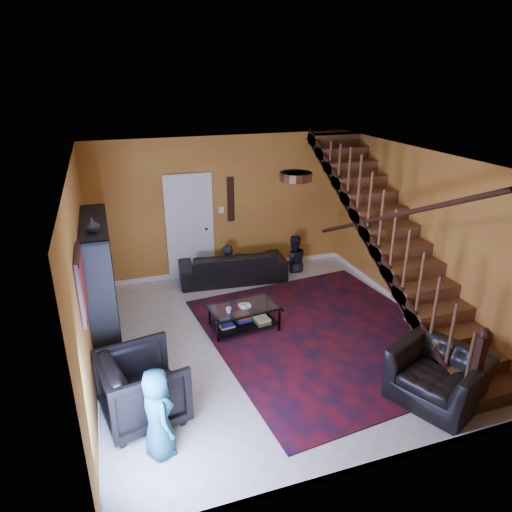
# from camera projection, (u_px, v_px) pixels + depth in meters

# --- Properties ---
(floor) EXTENTS (5.50, 5.50, 0.00)m
(floor) POSITION_uv_depth(u_px,v_px,m) (270.00, 338.00, 7.22)
(floor) COLOR beige
(floor) RESTS_ON ground
(room) EXTENTS (5.50, 5.50, 5.50)m
(room) POSITION_uv_depth(u_px,v_px,m) (173.00, 309.00, 7.97)
(room) COLOR #BE862A
(room) RESTS_ON ground
(staircase) EXTENTS (0.95, 5.02, 3.18)m
(staircase) POSITION_uv_depth(u_px,v_px,m) (395.00, 240.00, 7.32)
(staircase) COLOR brown
(staircase) RESTS_ON floor
(bookshelf) EXTENTS (0.35, 1.80, 2.00)m
(bookshelf) POSITION_uv_depth(u_px,v_px,m) (103.00, 289.00, 6.67)
(bookshelf) COLOR black
(bookshelf) RESTS_ON floor
(door) EXTENTS (0.82, 0.05, 2.05)m
(door) POSITION_uv_depth(u_px,v_px,m) (190.00, 229.00, 9.02)
(door) COLOR silver
(door) RESTS_ON floor
(framed_picture) EXTENTS (0.04, 0.74, 0.74)m
(framed_picture) POSITION_uv_depth(u_px,v_px,m) (81.00, 283.00, 5.01)
(framed_picture) COLOR maroon
(framed_picture) RESTS_ON room
(wall_hanging) EXTENTS (0.14, 0.03, 0.90)m
(wall_hanging) POSITION_uv_depth(u_px,v_px,m) (231.00, 199.00, 9.08)
(wall_hanging) COLOR black
(wall_hanging) RESTS_ON room
(ceiling_fixture) EXTENTS (0.40, 0.40, 0.10)m
(ceiling_fixture) POSITION_uv_depth(u_px,v_px,m) (296.00, 176.00, 5.49)
(ceiling_fixture) COLOR #3F2814
(ceiling_fixture) RESTS_ON room
(rug) EXTENTS (3.84, 4.28, 0.02)m
(rug) POSITION_uv_depth(u_px,v_px,m) (325.00, 334.00, 7.30)
(rug) COLOR #4F0E15
(rug) RESTS_ON floor
(sofa) EXTENTS (2.17, 1.01, 0.62)m
(sofa) POSITION_uv_depth(u_px,v_px,m) (233.00, 265.00, 9.13)
(sofa) COLOR black
(sofa) RESTS_ON floor
(armchair_left) EXTENTS (1.10, 1.08, 0.86)m
(armchair_left) POSITION_uv_depth(u_px,v_px,m) (143.00, 387.00, 5.42)
(armchair_left) COLOR black
(armchair_left) RESTS_ON floor
(armchair_right) EXTENTS (1.29, 1.36, 0.69)m
(armchair_right) POSITION_uv_depth(u_px,v_px,m) (438.00, 376.00, 5.74)
(armchair_right) COLOR black
(armchair_right) RESTS_ON floor
(person_adult_a) EXTENTS (0.45, 0.31, 1.20)m
(person_adult_a) POSITION_uv_depth(u_px,v_px,m) (227.00, 272.00, 9.21)
(person_adult_a) COLOR black
(person_adult_a) RESTS_ON sofa
(person_adult_b) EXTENTS (0.63, 0.51, 1.23)m
(person_adult_b) POSITION_uv_depth(u_px,v_px,m) (293.00, 263.00, 9.63)
(person_adult_b) COLOR black
(person_adult_b) RESTS_ON sofa
(person_child) EXTENTS (0.44, 0.58, 1.07)m
(person_child) POSITION_uv_depth(u_px,v_px,m) (158.00, 413.00, 4.85)
(person_child) COLOR #1C666A
(person_child) RESTS_ON armchair_left
(coffee_table) EXTENTS (1.14, 0.76, 0.41)m
(coffee_table) POSITION_uv_depth(u_px,v_px,m) (244.00, 316.00, 7.39)
(coffee_table) COLOR black
(coffee_table) RESTS_ON floor
(cup_a) EXTENTS (0.12, 0.12, 0.09)m
(cup_a) POSITION_uv_depth(u_px,v_px,m) (243.00, 307.00, 7.22)
(cup_a) COLOR #999999
(cup_a) RESTS_ON coffee_table
(cup_b) EXTENTS (0.12, 0.12, 0.08)m
(cup_b) POSITION_uv_depth(u_px,v_px,m) (229.00, 310.00, 7.11)
(cup_b) COLOR #999999
(cup_b) RESTS_ON coffee_table
(bowl) EXTENTS (0.21, 0.21, 0.05)m
(bowl) POSITION_uv_depth(u_px,v_px,m) (245.00, 307.00, 7.26)
(bowl) COLOR #999999
(bowl) RESTS_ON coffee_table
(vase) EXTENTS (0.18, 0.18, 0.19)m
(vase) POSITION_uv_depth(u_px,v_px,m) (92.00, 225.00, 5.81)
(vase) COLOR #999999
(vase) RESTS_ON bookshelf
(popcorn_bucket) EXTENTS (0.14, 0.14, 0.14)m
(popcorn_bucket) POSITION_uv_depth(u_px,v_px,m) (153.00, 448.00, 4.99)
(popcorn_bucket) COLOR red
(popcorn_bucket) RESTS_ON rug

